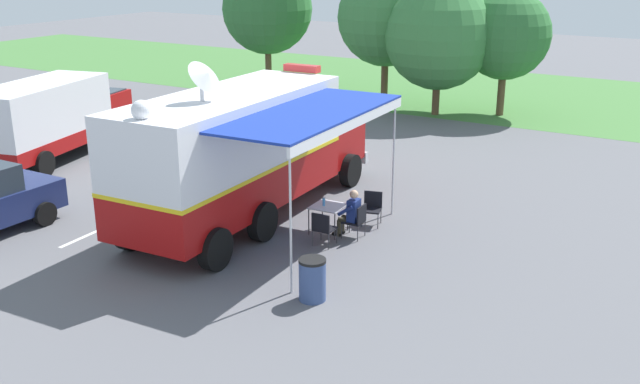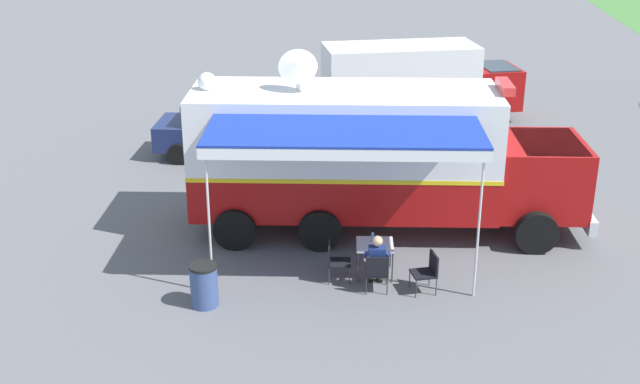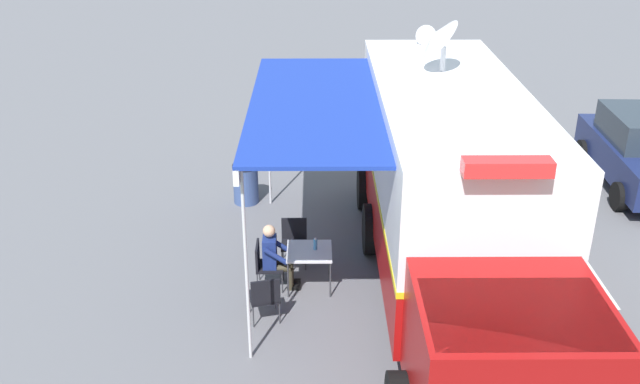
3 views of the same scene
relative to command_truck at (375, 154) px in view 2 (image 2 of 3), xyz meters
name	(u,v)px [view 2 (image 2 of 3)]	position (x,y,z in m)	size (l,w,h in m)	color
ground_plane	(343,227)	(0.00, -0.75, -1.94)	(100.00, 100.00, 0.00)	#5B5B60
lot_stripe	(311,185)	(-2.82, -1.78, -1.94)	(0.12, 4.80, 0.01)	silver
command_truck	(375,154)	(0.00, 0.00, 0.00)	(5.21, 9.59, 4.53)	#9E0F0F
folding_table	(375,246)	(2.42, 0.06, -1.27)	(0.84, 0.84, 0.73)	silver
water_bottle	(373,238)	(2.31, 0.00, -1.11)	(0.07, 0.07, 0.22)	#4C99D8
folding_chair_at_table	(377,270)	(3.22, 0.11, -1.43)	(0.50, 0.50, 0.87)	black
folding_chair_beside_table	(335,259)	(2.75, -0.79, -1.43)	(0.50, 0.50, 0.87)	black
folding_chair_spare_by_truck	(428,269)	(3.09, 1.18, -1.43)	(0.59, 0.59, 0.87)	black
seated_responder	(377,260)	(3.03, 0.10, -1.29)	(0.67, 0.57, 1.25)	navy
trash_bin	(204,285)	(4.03, -3.37, -1.49)	(0.57, 0.57, 0.91)	#384C7F
support_truck	(415,82)	(-9.29, 1.27, -0.56)	(3.60, 7.09, 2.70)	white
car_behind_truck	(225,128)	(-5.14, -4.65, -1.06)	(2.04, 4.21, 1.76)	navy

